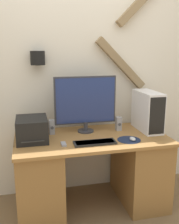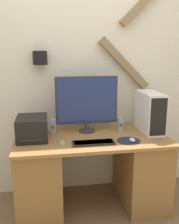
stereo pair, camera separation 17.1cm
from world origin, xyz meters
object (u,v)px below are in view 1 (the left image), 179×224
(speaker_right, at_px, (119,124))
(remote_control, at_px, (64,144))
(keyboard, at_px, (95,142))
(speaker_left, at_px, (52,127))
(monitor, at_px, (85,102))
(computer_tower, at_px, (148,111))
(printer, at_px, (32,129))
(mouse, at_px, (133,139))

(speaker_right, xyz_separation_m, remote_control, (-0.63, -0.30, -0.07))
(keyboard, relative_size, speaker_left, 2.68)
(monitor, xyz_separation_m, computer_tower, (0.65, -0.09, -0.11))
(computer_tower, relative_size, speaker_right, 3.02)
(computer_tower, height_order, printer, computer_tower)
(computer_tower, bearing_deg, remote_control, -165.26)
(keyboard, xyz_separation_m, speaker_left, (-0.36, 0.38, 0.06))
(keyboard, height_order, speaker_right, speaker_right)
(keyboard, xyz_separation_m, remote_control, (-0.29, 0.03, -0.00))
(keyboard, relative_size, mouse, 4.65)
(computer_tower, xyz_separation_m, speaker_left, (-1.01, 0.10, -0.13))
(keyboard, xyz_separation_m, computer_tower, (0.65, 0.28, 0.20))
(keyboard, relative_size, printer, 1.06)
(mouse, xyz_separation_m, remote_control, (-0.65, 0.04, -0.01))
(speaker_left, bearing_deg, monitor, -1.10)
(keyboard, height_order, printer, printer)
(speaker_right, bearing_deg, speaker_left, 176.55)
(monitor, distance_m, speaker_right, 0.43)
(mouse, relative_size, printer, 0.23)
(keyboard, bearing_deg, speaker_left, 133.43)
(monitor, height_order, printer, monitor)
(printer, xyz_separation_m, remote_control, (0.27, -0.20, -0.10))
(mouse, xyz_separation_m, computer_tower, (0.28, 0.29, 0.19))
(monitor, height_order, speaker_right, monitor)
(printer, xyz_separation_m, speaker_right, (0.91, 0.10, -0.04))
(remote_control, bearing_deg, mouse, -3.72)
(mouse, distance_m, speaker_right, 0.35)
(mouse, bearing_deg, remote_control, 176.28)
(keyboard, xyz_separation_m, printer, (-0.56, 0.23, 0.10))
(monitor, xyz_separation_m, speaker_right, (0.35, -0.04, -0.25))
(speaker_left, distance_m, remote_control, 0.36)
(monitor, height_order, mouse, monitor)
(keyboard, relative_size, computer_tower, 0.89)
(keyboard, bearing_deg, printer, 157.56)
(monitor, xyz_separation_m, keyboard, (0.00, -0.37, -0.31))
(monitor, xyz_separation_m, speaker_left, (-0.35, 0.01, -0.25))
(monitor, relative_size, computer_tower, 1.46)
(mouse, height_order, remote_control, mouse)
(printer, distance_m, remote_control, 0.35)
(mouse, xyz_separation_m, speaker_left, (-0.72, 0.39, 0.05))
(keyboard, relative_size, remote_control, 3.65)
(monitor, xyz_separation_m, mouse, (0.37, -0.38, -0.30))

